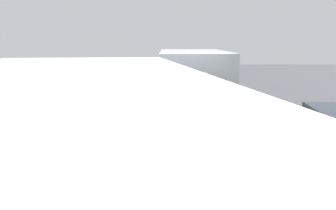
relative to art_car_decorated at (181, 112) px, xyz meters
name	(u,v)px	position (x,y,z in m)	size (l,w,h in m)	color
ground_plane	(181,144)	(-0.09, 0.00, -0.71)	(60.00, 60.00, 0.00)	#47474C
art_car_decorated	(181,112)	(0.00, 0.00, 0.00)	(4.59, 2.13, 1.66)	#D8BC7F
parked_van_far_right	(193,80)	(3.20, -0.60, 0.42)	(5.09, 2.38, 2.01)	#9EA3A8
parked_van_row_back_far	(66,196)	(-6.08, 1.34, 0.47)	(5.22, 2.63, 2.10)	silver
parked_sedan_row_back_center	(43,79)	(8.06, 5.15, 0.01)	(4.38, 2.66, 1.46)	#1E602D
parked_sedan_near_right	(161,79)	(8.07, 0.22, -0.01)	(4.33, 2.44, 1.41)	gold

